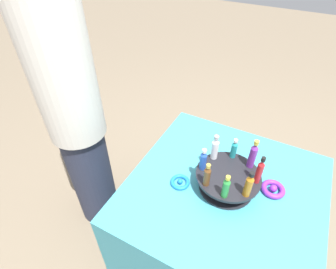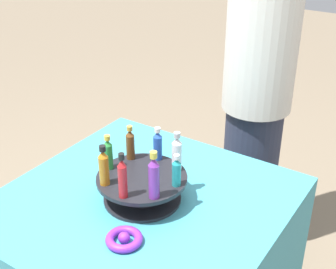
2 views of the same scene
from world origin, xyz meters
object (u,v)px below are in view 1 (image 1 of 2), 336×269
(bottle_brown, at_px, (207,175))
(person_figure, at_px, (73,109))
(ribbon_bow_purple, at_px, (273,189))
(bottle_teal, at_px, (234,149))
(bottle_purple, at_px, (253,155))
(bottle_amber, at_px, (249,185))
(bottle_clear, at_px, (215,148))
(bottle_blue, at_px, (203,160))
(ribbon_bow_blue, at_px, (180,182))
(bottle_red, at_px, (260,171))
(bottle_green, at_px, (226,187))
(display_stand, at_px, (227,180))

(bottle_brown, height_order, person_figure, person_figure)
(ribbon_bow_purple, bearing_deg, bottle_teal, -9.82)
(bottle_purple, distance_m, bottle_amber, 0.16)
(ribbon_bow_purple, height_order, person_figure, person_figure)
(bottle_clear, relative_size, ribbon_bow_purple, 1.24)
(bottle_blue, distance_m, ribbon_bow_blue, 0.16)
(bottle_blue, bearing_deg, bottle_red, -170.82)
(bottle_amber, xyz_separation_m, ribbon_bow_purple, (-0.10, -0.14, -0.13))
(person_figure, bearing_deg, bottle_amber, -4.00)
(bottle_blue, height_order, person_figure, person_figure)
(person_figure, bearing_deg, bottle_green, -7.29)
(bottle_amber, height_order, ribbon_bow_purple, bottle_amber)
(bottle_clear, xyz_separation_m, bottle_brown, (-0.03, 0.16, -0.01))
(person_figure, bearing_deg, display_stand, -0.00)
(bottle_red, xyz_separation_m, person_figure, (0.96, 0.02, -0.01))
(bottle_purple, distance_m, bottle_brown, 0.23)
(bottle_brown, bearing_deg, ribbon_bow_blue, -7.36)
(bottle_teal, bearing_deg, ribbon_bow_blue, 47.84)
(bottle_red, distance_m, ribbon_bow_blue, 0.34)
(bottle_green, distance_m, person_figure, 0.87)
(bottle_purple, distance_m, bottle_blue, 0.21)
(display_stand, bearing_deg, ribbon_bow_purple, -157.98)
(bottle_red, relative_size, ribbon_bow_blue, 1.61)
(bottle_clear, height_order, ribbon_bow_blue, bottle_clear)
(ribbon_bow_blue, bearing_deg, bottle_purple, -146.58)
(bottle_red, height_order, bottle_purple, bottle_purple)
(bottle_teal, distance_m, ribbon_bow_purple, 0.24)
(ribbon_bow_purple, bearing_deg, person_figure, 4.19)
(person_figure, bearing_deg, bottle_blue, -1.39)
(bottle_red, distance_m, bottle_blue, 0.22)
(bottle_brown, bearing_deg, person_figure, -6.61)
(bottle_clear, xyz_separation_m, ribbon_bow_purple, (-0.28, -0.01, -0.13))
(bottle_clear, distance_m, bottle_blue, 0.09)
(bottle_red, height_order, bottle_blue, bottle_red)
(person_figure, bearing_deg, bottle_teal, 7.60)
(bottle_clear, bearing_deg, bottle_blue, 76.68)
(bottle_amber, xyz_separation_m, person_figure, (0.94, -0.07, -0.00))
(bottle_red, distance_m, ribbon_bow_purple, 0.17)
(display_stand, distance_m, bottle_clear, 0.15)
(bottle_teal, bearing_deg, bottle_red, 144.18)
(bottle_clear, bearing_deg, bottle_red, 166.68)
(display_stand, distance_m, bottle_green, 0.14)
(bottle_clear, height_order, person_figure, person_figure)
(bottle_teal, xyz_separation_m, bottle_brown, (0.05, 0.20, 0.01))
(bottle_purple, xyz_separation_m, bottle_blue, (0.18, 0.11, -0.02))
(bottle_clear, height_order, bottle_green, bottle_clear)
(bottle_amber, bearing_deg, bottle_red, -103.32)
(bottle_red, distance_m, bottle_brown, 0.21)
(bottle_amber, bearing_deg, bottle_brown, 9.18)
(bottle_blue, relative_size, bottle_brown, 0.96)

